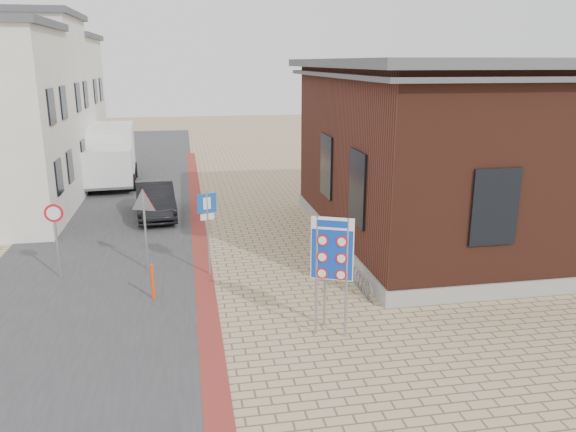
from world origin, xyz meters
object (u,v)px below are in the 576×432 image
object	(u,v)px
sedan	(155,200)
box_truck	(110,155)
essen_sign	(325,276)
parking_sign	(207,218)
border_sign	(332,251)
bollard	(153,282)

from	to	relation	value
sedan	box_truck	distance (m)	8.00
box_truck	essen_sign	xyz separation A→B (m)	(7.51, -19.26, -0.30)
sedan	parking_sign	bearing A→B (deg)	-80.11
box_truck	parking_sign	size ratio (longest dim) A/B	2.29
border_sign	bollard	world-z (taller)	border_sign
box_truck	border_sign	distance (m)	21.23
essen_sign	parking_sign	xyz separation A→B (m)	(-2.80, 4.20, 0.54)
border_sign	essen_sign	world-z (taller)	border_sign
essen_sign	sedan	bearing A→B (deg)	116.70
essen_sign	parking_sign	size ratio (longest dim) A/B	0.76
bollard	parking_sign	bearing A→B (deg)	45.00
essen_sign	bollard	distance (m)	5.22
border_sign	bollard	size ratio (longest dim) A/B	2.88
box_truck	border_sign	xyz separation A→B (m)	(7.53, -19.84, 0.56)
parking_sign	bollard	world-z (taller)	parking_sign
box_truck	bollard	distance (m)	17.07
essen_sign	border_sign	bearing A→B (deg)	-83.80
parking_sign	sedan	bearing A→B (deg)	88.66
border_sign	box_truck	bearing A→B (deg)	134.64
box_truck	border_sign	bearing A→B (deg)	-72.70
parking_sign	bollard	size ratio (longest dim) A/B	2.59
box_truck	parking_sign	xyz separation A→B (m)	(4.71, -15.06, 0.24)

